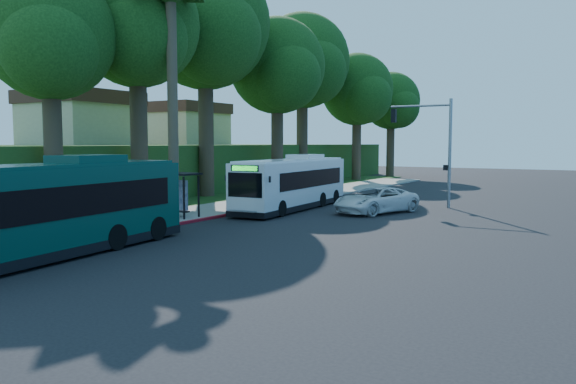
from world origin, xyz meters
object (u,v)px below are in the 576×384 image
Objects in this scene: teal_bus at (48,208)px; pickup at (376,200)px; white_bus at (293,183)px; bus_shelter at (170,186)px.

pickup is at bearing 68.61° from teal_bus.
white_bus is at bearing -152.39° from pickup.
white_bus is 2.08× the size of pickup.
pickup is (5.31, 0.74, -0.90)m from white_bus.
pickup is at bearing 41.42° from bus_shelter.
teal_bus is at bearing -86.29° from pickup.
white_bus reaches higher than bus_shelter.
teal_bus reaches higher than pickup.
pickup is (5.27, 18.41, -1.04)m from teal_bus.
white_bus reaches higher than pickup.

